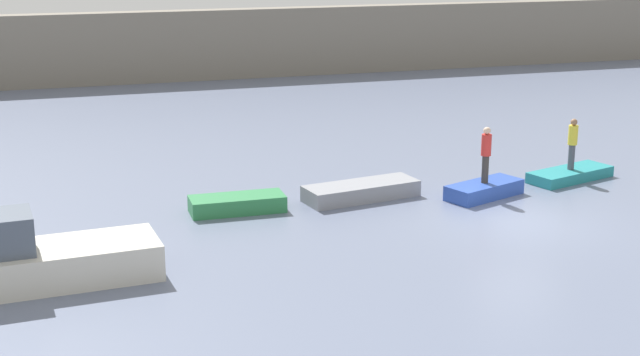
% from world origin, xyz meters
% --- Properties ---
extents(ground_plane, '(120.00, 120.00, 0.00)m').
position_xyz_m(ground_plane, '(0.00, 0.00, 0.00)').
color(ground_plane, slate).
extents(embankment_wall, '(80.00, 1.20, 3.86)m').
position_xyz_m(embankment_wall, '(0.00, 28.37, 1.93)').
color(embankment_wall, gray).
rests_on(embankment_wall, ground_plane).
extents(motorboat, '(6.51, 2.42, 1.86)m').
position_xyz_m(motorboat, '(-13.93, -0.86, 0.63)').
color(motorboat, beige).
rests_on(motorboat, ground_plane).
extents(rowboat_green, '(2.88, 1.15, 0.50)m').
position_xyz_m(rowboat_green, '(-7.66, 3.44, 0.25)').
color(rowboat_green, '#2D7F47').
rests_on(rowboat_green, ground_plane).
extents(rowboat_grey, '(3.86, 1.83, 0.51)m').
position_xyz_m(rowboat_grey, '(-3.60, 3.62, 0.25)').
color(rowboat_grey, gray).
rests_on(rowboat_grey, ground_plane).
extents(rowboat_blue, '(2.86, 1.94, 0.48)m').
position_xyz_m(rowboat_blue, '(0.22, 2.62, 0.24)').
color(rowboat_blue, '#2B4CAD').
rests_on(rowboat_blue, ground_plane).
extents(rowboat_teal, '(3.36, 2.02, 0.37)m').
position_xyz_m(rowboat_teal, '(3.98, 3.62, 0.18)').
color(rowboat_teal, teal).
rests_on(rowboat_teal, ground_plane).
extents(person_yellow_shirt, '(0.32, 0.32, 1.76)m').
position_xyz_m(person_yellow_shirt, '(3.98, 3.62, 1.35)').
color(person_yellow_shirt, '#4C4C56').
rests_on(person_yellow_shirt, rowboat_teal).
extents(person_red_shirt, '(0.32, 0.32, 1.81)m').
position_xyz_m(person_red_shirt, '(0.22, 2.62, 1.49)').
color(person_red_shirt, '#38332D').
rests_on(person_red_shirt, rowboat_blue).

